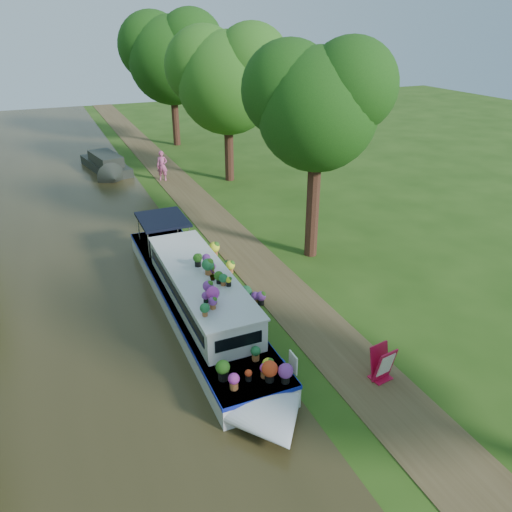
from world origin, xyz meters
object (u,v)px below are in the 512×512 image
at_px(second_boat, 106,164).
at_px(plant_boat, 202,299).
at_px(sandwich_board, 382,365).
at_px(pedestrian_pink, 162,166).

bearing_deg(second_boat, plant_boat, -99.71).
relative_size(plant_boat, sandwich_board, 12.81).
bearing_deg(pedestrian_pink, sandwich_board, -62.89).
bearing_deg(pedestrian_pink, second_boat, 154.66).
bearing_deg(sandwich_board, second_boat, 90.29).
distance_m(sandwich_board, pedestrian_pink, 21.85).
xyz_separation_m(second_boat, pedestrian_pink, (3.02, -3.56, 0.47)).
bearing_deg(pedestrian_pink, plant_boat, -74.94).
relative_size(second_boat, pedestrian_pink, 3.51).
xyz_separation_m(sandwich_board, pedestrian_pink, (-1.05, 21.82, 0.47)).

